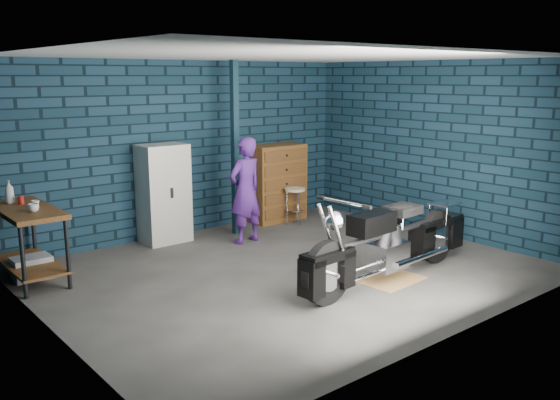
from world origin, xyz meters
The scene contains 15 objects.
ground centered at (0.00, 0.00, 0.00)m, with size 6.00×6.00×0.00m, color #53504D.
room_walls centered at (0.00, 0.55, 1.90)m, with size 6.02×5.01×2.71m.
support_post centered at (0.55, 1.95, 1.35)m, with size 0.10×0.10×2.70m, color #112937.
workbench centered at (-2.68, 1.75, 0.46)m, with size 0.60×1.40×0.91m, color brown.
drip_mat centered at (0.74, -1.05, 0.00)m, with size 0.80×0.60×0.01m, color brown.
motorcycle centered at (0.74, -1.05, 0.57)m, with size 2.57×0.70×1.13m, color black, non-canonical shape.
person centered at (0.36, 1.43, 0.79)m, with size 0.58×0.38×1.59m, color #482078.
storage_bin centered at (-2.66, 1.79, 0.14)m, with size 0.45×0.32×0.28m, color #95989E.
locker centered at (-0.56, 2.23, 0.74)m, with size 0.69×0.49×1.48m, color beige.
tool_chest centered at (1.60, 2.23, 0.66)m, with size 0.99×0.55×1.31m, color brown.
shop_stool centered at (1.63, 1.78, 0.31)m, with size 0.34×0.34×0.62m, color #C4BA94, non-canonical shape.
cup_a centered at (-2.67, 1.46, 0.96)m, with size 0.12×0.12×0.10m, color #C4BA94.
cup_b centered at (-2.59, 1.67, 0.96)m, with size 0.10×0.10×0.09m, color #C4BA94.
mug_red centered at (-2.66, 2.00, 0.96)m, with size 0.07×0.07×0.10m, color #A61E16.
bottle centered at (-2.75, 2.12, 1.06)m, with size 0.11×0.11×0.29m, color #95989E.
Camera 1 is at (-4.72, -5.56, 2.47)m, focal length 38.00 mm.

